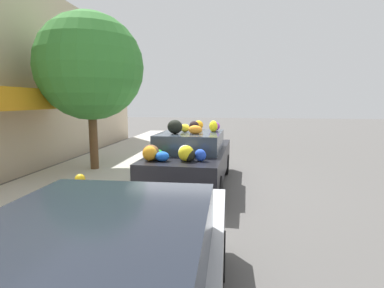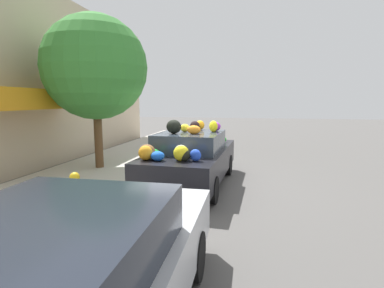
{
  "view_description": "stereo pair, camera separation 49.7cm",
  "coord_description": "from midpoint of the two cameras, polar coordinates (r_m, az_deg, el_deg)",
  "views": [
    {
      "loc": [
        -7.37,
        -1.11,
        2.14
      ],
      "look_at": [
        0.0,
        -0.11,
        1.05
      ],
      "focal_mm": 28.0,
      "sensor_mm": 36.0,
      "label": 1
    },
    {
      "loc": [
        -7.29,
        -1.6,
        2.14
      ],
      "look_at": [
        0.0,
        -0.11,
        1.05
      ],
      "focal_mm": 28.0,
      "sensor_mm": 36.0,
      "label": 2
    }
  ],
  "objects": [
    {
      "name": "art_car",
      "position": [
        7.51,
        1.78,
        -2.48
      ],
      "size": [
        4.15,
        1.85,
        1.69
      ],
      "rotation": [
        0.0,
        0.0,
        -0.04
      ],
      "color": "black",
      "rests_on": "ground"
    },
    {
      "name": "ground_plane",
      "position": [
        7.75,
        1.05,
        -7.7
      ],
      "size": [
        60.0,
        60.0,
        0.0
      ],
      "primitive_type": "plane",
      "color": "#565451"
    },
    {
      "name": "sidewalk_curb",
      "position": [
        8.63,
        -16.98,
        -5.91
      ],
      "size": [
        24.0,
        3.2,
        0.15
      ],
      "color": "#B2ADA3",
      "rests_on": "ground"
    },
    {
      "name": "fire_hydrant",
      "position": [
        5.84,
        -19.05,
        -8.5
      ],
      "size": [
        0.2,
        0.2,
        0.7
      ],
      "color": "gold",
      "rests_on": "sidewalk_curb"
    },
    {
      "name": "street_tree",
      "position": [
        9.22,
        -16.45,
        13.74
      ],
      "size": [
        2.99,
        2.99,
        4.42
      ],
      "color": "brown",
      "rests_on": "sidewalk_curb"
    },
    {
      "name": "parked_car_plain",
      "position": [
        2.75,
        -18.14,
        -23.94
      ],
      "size": [
        4.15,
        1.89,
        1.32
      ],
      "rotation": [
        0.0,
        0.0,
        0.01
      ],
      "color": "#B7BABF",
      "rests_on": "ground"
    },
    {
      "name": "building_facade",
      "position": [
        9.66,
        -29.55,
        11.04
      ],
      "size": [
        18.0,
        1.2,
        5.63
      ],
      "color": "#C6B293",
      "rests_on": "ground"
    }
  ]
}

